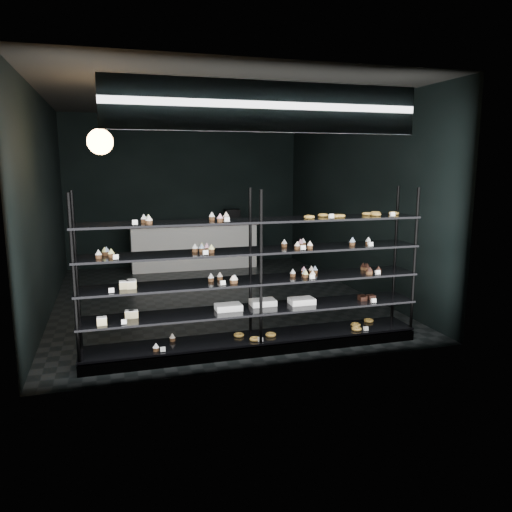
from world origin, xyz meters
The scene contains 5 objects.
room centered at (0.00, 0.00, 1.60)m, with size 5.01×6.01×3.20m.
display_shelf centered at (-0.03, -2.45, 0.63)m, with size 4.00×0.50×1.91m.
signage centered at (0.00, -2.93, 2.75)m, with size 3.30×0.05×0.50m.
pendant_lamp centered at (-1.65, -1.39, 2.45)m, with size 0.31×0.31×0.89m.
service_counter centered at (0.10, 2.50, 0.50)m, with size 2.70×0.65×1.23m.
Camera 1 is at (-1.59, -7.87, 2.18)m, focal length 35.00 mm.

